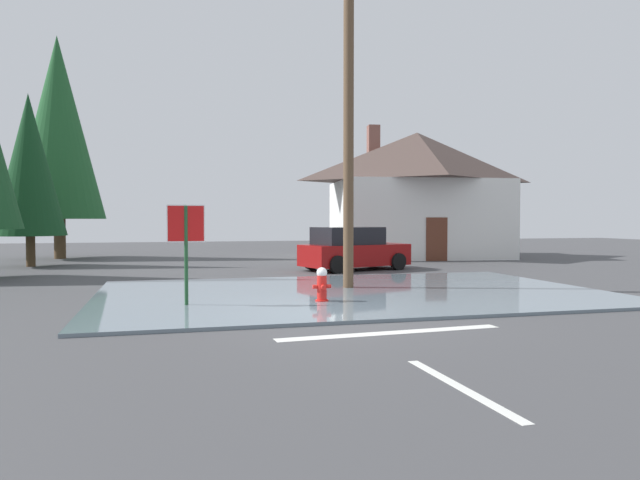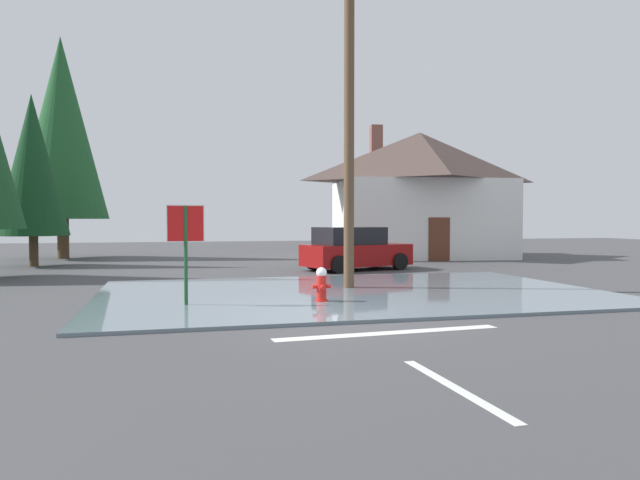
{
  "view_description": "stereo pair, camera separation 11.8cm",
  "coord_description": "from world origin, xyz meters",
  "px_view_note": "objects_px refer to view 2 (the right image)",
  "views": [
    {
      "loc": [
        -3.33,
        -11.15,
        1.92
      ],
      "look_at": [
        0.31,
        2.67,
        1.41
      ],
      "focal_mm": 33.05,
      "sensor_mm": 36.0,
      "label": 1
    },
    {
      "loc": [
        -3.21,
        -11.18,
        1.92
      ],
      "look_at": [
        0.31,
        2.67,
        1.41
      ],
      "focal_mm": 33.05,
      "sensor_mm": 36.0,
      "label": 2
    }
  ],
  "objects_px": {
    "parked_car": "(355,250)",
    "pine_tree_tall_left": "(32,165)",
    "stop_sign_near": "(186,234)",
    "pine_tree_mid_left": "(62,128)",
    "house": "(419,192)",
    "fire_hydrant": "(322,286)",
    "utility_pole": "(349,113)"
  },
  "relations": [
    {
      "from": "parked_car",
      "to": "pine_tree_tall_left",
      "type": "bearing_deg",
      "value": 158.11
    },
    {
      "from": "stop_sign_near",
      "to": "pine_tree_mid_left",
      "type": "distance_m",
      "value": 19.27
    },
    {
      "from": "house",
      "to": "parked_car",
      "type": "xyz_separation_m",
      "value": [
        -5.61,
        -6.74,
        -2.51
      ]
    },
    {
      "from": "stop_sign_near",
      "to": "pine_tree_tall_left",
      "type": "distance_m",
      "value": 14.43
    },
    {
      "from": "pine_tree_tall_left",
      "to": "fire_hydrant",
      "type": "bearing_deg",
      "value": -56.65
    },
    {
      "from": "fire_hydrant",
      "to": "utility_pole",
      "type": "distance_m",
      "value": 5.16
    },
    {
      "from": "utility_pole",
      "to": "parked_car",
      "type": "height_order",
      "value": "utility_pole"
    },
    {
      "from": "fire_hydrant",
      "to": "house",
      "type": "xyz_separation_m",
      "value": [
        9.04,
        15.07,
        2.88
      ]
    },
    {
      "from": "utility_pole",
      "to": "parked_car",
      "type": "relative_size",
      "value": 2.09
    },
    {
      "from": "utility_pole",
      "to": "stop_sign_near",
      "type": "bearing_deg",
      "value": -153.11
    },
    {
      "from": "utility_pole",
      "to": "pine_tree_tall_left",
      "type": "xyz_separation_m",
      "value": [
        -10.07,
        10.8,
        -0.65
      ]
    },
    {
      "from": "house",
      "to": "pine_tree_mid_left",
      "type": "xyz_separation_m",
      "value": [
        -17.41,
        3.01,
        3.04
      ]
    },
    {
      "from": "stop_sign_near",
      "to": "house",
      "type": "relative_size",
      "value": 0.23
    },
    {
      "from": "stop_sign_near",
      "to": "house",
      "type": "bearing_deg",
      "value": 51.08
    },
    {
      "from": "utility_pole",
      "to": "pine_tree_mid_left",
      "type": "xyz_separation_m",
      "value": [
        -9.75,
        15.68,
        1.57
      ]
    },
    {
      "from": "fire_hydrant",
      "to": "pine_tree_mid_left",
      "type": "relative_size",
      "value": 0.08
    },
    {
      "from": "stop_sign_near",
      "to": "fire_hydrant",
      "type": "xyz_separation_m",
      "value": [
        2.98,
        -0.19,
        -1.19
      ]
    },
    {
      "from": "utility_pole",
      "to": "parked_car",
      "type": "xyz_separation_m",
      "value": [
        2.05,
        5.93,
        -3.99
      ]
    },
    {
      "from": "stop_sign_near",
      "to": "fire_hydrant",
      "type": "relative_size",
      "value": 2.67
    },
    {
      "from": "stop_sign_near",
      "to": "parked_car",
      "type": "bearing_deg",
      "value": 51.77
    },
    {
      "from": "stop_sign_near",
      "to": "fire_hydrant",
      "type": "bearing_deg",
      "value": -3.62
    },
    {
      "from": "parked_car",
      "to": "pine_tree_tall_left",
      "type": "relative_size",
      "value": 0.63
    },
    {
      "from": "parked_car",
      "to": "pine_tree_mid_left",
      "type": "distance_m",
      "value": 16.29
    },
    {
      "from": "stop_sign_near",
      "to": "parked_car",
      "type": "distance_m",
      "value": 10.4
    },
    {
      "from": "utility_pole",
      "to": "house",
      "type": "distance_m",
      "value": 14.88
    },
    {
      "from": "parked_car",
      "to": "pine_tree_mid_left",
      "type": "height_order",
      "value": "pine_tree_mid_left"
    },
    {
      "from": "fire_hydrant",
      "to": "house",
      "type": "bearing_deg",
      "value": 59.05
    },
    {
      "from": "pine_tree_tall_left",
      "to": "utility_pole",
      "type": "bearing_deg",
      "value": -47.0
    },
    {
      "from": "pine_tree_tall_left",
      "to": "pine_tree_mid_left",
      "type": "relative_size",
      "value": 0.65
    },
    {
      "from": "pine_tree_tall_left",
      "to": "parked_car",
      "type": "bearing_deg",
      "value": -21.89
    },
    {
      "from": "pine_tree_tall_left",
      "to": "pine_tree_mid_left",
      "type": "bearing_deg",
      "value": 86.26
    },
    {
      "from": "fire_hydrant",
      "to": "utility_pole",
      "type": "bearing_deg",
      "value": 60.09
    }
  ]
}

